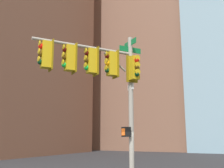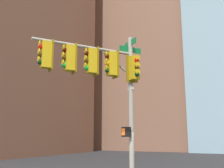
{
  "view_description": "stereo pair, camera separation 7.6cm",
  "coord_description": "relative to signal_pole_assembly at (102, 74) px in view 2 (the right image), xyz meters",
  "views": [
    {
      "loc": [
        10.46,
        4.72,
        2.3
      ],
      "look_at": [
        0.84,
        -0.13,
        4.44
      ],
      "focal_mm": 42.91,
      "sensor_mm": 36.0,
      "label": 1
    },
    {
      "loc": [
        10.43,
        4.79,
        2.3
      ],
      "look_at": [
        0.84,
        -0.13,
        4.44
      ],
      "focal_mm": 42.91,
      "sensor_mm": 36.0,
      "label": 2
    }
  ],
  "objects": [
    {
      "name": "signal_pole_assembly",
      "position": [
        0.0,
        0.0,
        0.0
      ],
      "size": [
        3.88,
        3.06,
        6.6
      ],
      "rotation": [
        0.0,
        0.0,
        5.66
      ],
      "color": "#9E998C",
      "rests_on": "ground_plane"
    },
    {
      "name": "building_brick_farside",
      "position": [
        -44.31,
        -12.55,
        21.36
      ],
      "size": [
        23.39,
        19.36,
        52.31
      ],
      "primitive_type": "cube",
      "color": "#845B47",
      "rests_on": "ground_plane"
    }
  ]
}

